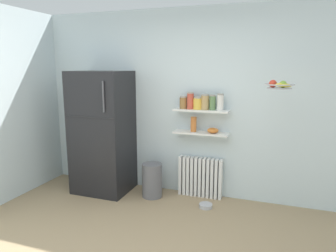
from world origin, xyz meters
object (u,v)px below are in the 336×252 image
Objects in this scene: refrigerator at (103,132)px; storage_jar_3 at (205,102)px; storage_jar_1 at (190,101)px; vase at (194,124)px; storage_jar_5 at (220,102)px; pet_food_bowl at (206,206)px; radiator at (200,177)px; trash_bin at (152,180)px; storage_jar_0 at (183,102)px; storage_jar_2 at (198,103)px; hanging_fruit_basket at (279,85)px; storage_jar_4 at (213,102)px; shelf_bowl at (213,130)px.

refrigerator is 1.55m from storage_jar_3.
storage_jar_1 reaches higher than vase.
storage_jar_5 is 1.37m from pet_food_bowl.
radiator reaches higher than trash_bin.
storage_jar_3 is at bearing 0.00° from vase.
storage_jar_1 is 1.11× the size of storage_jar_3.
storage_jar_0 is 1.18m from trash_bin.
hanging_fruit_basket is at bearing -22.24° from storage_jar_2.
radiator is at bearing 115.09° from pet_food_bowl.
refrigerator is at bearing 175.27° from hanging_fruit_basket.
storage_jar_4 is at bearing 0.00° from storage_jar_1.
storage_jar_5 is (0.51, 0.00, 0.02)m from storage_jar_0.
storage_jar_1 is 1.35× the size of storage_jar_2.
storage_jar_5 is at bearing 13.74° from trash_bin.
pet_food_bowl is (0.80, -0.09, -0.22)m from trash_bin.
storage_jar_1 reaches higher than storage_jar_3.
radiator is 2.66× the size of storage_jar_1.
storage_jar_5 is at bearing 7.52° from refrigerator.
shelf_bowl is (0.32, 0.00, -0.39)m from storage_jar_1.
radiator is 1.08m from storage_jar_4.
vase is 0.63× the size of hanging_fruit_basket.
refrigerator is 1.55m from radiator.
storage_jar_0 is 0.33m from vase.
storage_jar_2 is 0.20m from storage_jar_4.
storage_jar_0 reaches higher than shelf_bowl.
vase is 1.28m from hanging_fruit_basket.
hanging_fruit_basket reaches higher than storage_jar_1.
storage_jar_3 reaches higher than storage_jar_0.
storage_jar_5 is at bearing 0.00° from storage_jar_4.
shelf_bowl is 1.11m from hanging_fruit_basket.
storage_jar_1 is at bearing 24.19° from trash_bin.
refrigerator is 3.64× the size of trash_bin.
refrigerator reaches higher than storage_jar_5.
hanging_fruit_basket is (1.12, -0.41, 0.25)m from storage_jar_1.
trash_bin reaches higher than pet_food_bowl.
shelf_bowl is at bearing 7.94° from refrigerator.
storage_jar_4 reaches higher than pet_food_bowl.
storage_jar_2 is at bearing -0.00° from storage_jar_0.
refrigerator is 1.59m from shelf_bowl.
storage_jar_0 is 0.99× the size of pet_food_bowl.
storage_jar_2 is 0.84× the size of storage_jar_4.
storage_jar_3 is 1.02× the size of storage_jar_4.
hanging_fruit_basket is at bearing -27.06° from storage_jar_4.
vase is (-0.10, -0.03, 0.76)m from radiator.
trash_bin is (0.77, 0.00, -0.64)m from refrigerator.
storage_jar_2 reaches higher than pet_food_bowl.
refrigerator is 1.78m from pet_food_bowl.
storage_jar_0 is (1.15, 0.22, 0.46)m from refrigerator.
storage_jar_5 is 1.44× the size of shelf_bowl.
refrigerator is 1.74m from storage_jar_5.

